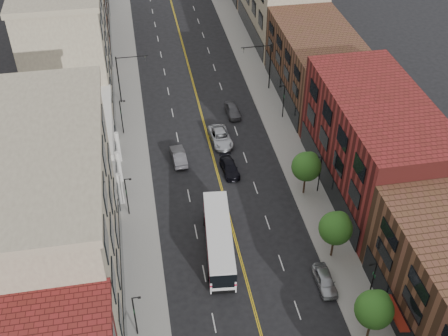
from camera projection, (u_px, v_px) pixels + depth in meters
sidewalk_left at (133, 155)px, 71.64m from camera, size 4.00×110.00×0.15m
sidewalk_right at (285, 139)px, 74.41m from camera, size 4.00×110.00×0.15m
bldg_l_tanoffice at (54, 234)px, 48.19m from camera, size 10.00×22.00×18.00m
bldg_l_white at (71, 155)px, 65.15m from camera, size 10.00×14.00×8.00m
bldg_l_far_a at (69, 50)px, 75.08m from camera, size 10.00×20.00×18.00m
bldg_l_far_b at (75, 2)px, 91.38m from camera, size 10.00×20.00×15.00m
bldg_r_mid at (374, 146)px, 63.22m from camera, size 10.00×22.00×12.00m
bldg_r_far_a at (316, 65)px, 79.98m from camera, size 10.00×20.00×10.00m
tree_r_1 at (375, 308)px, 48.03m from camera, size 3.40×3.40×5.59m
tree_r_2 at (336, 227)px, 55.71m from camera, size 3.40×3.40×5.59m
tree_r_3 at (307, 166)px, 63.39m from camera, size 3.40×3.40×5.59m
lamp_l_1 at (135, 314)px, 48.96m from camera, size 0.81×0.55×5.05m
lamp_l_2 at (127, 195)px, 61.25m from camera, size 0.81×0.55×5.05m
lamp_l_3 at (122, 115)px, 73.54m from camera, size 0.81×0.55×5.05m
lamp_r_1 at (373, 279)px, 51.98m from camera, size 0.81×0.55×5.05m
lamp_r_2 at (319, 172)px, 64.28m from camera, size 0.81×0.55×5.05m
lamp_r_3 at (283, 100)px, 76.57m from camera, size 0.81×0.55×5.05m
signal_mast_left at (123, 74)px, 78.73m from camera, size 4.49×0.18×7.20m
signal_mast_right at (265, 62)px, 81.57m from camera, size 4.49×0.18×7.20m
city_bus at (219, 238)px, 57.77m from camera, size 3.70×11.99×3.03m
car_parked_far at (325, 280)px, 54.75m from camera, size 1.76×4.29×1.46m
car_lane_behind at (179, 156)px, 70.34m from camera, size 1.90×4.74×1.53m
car_lane_a at (230, 168)px, 68.64m from camera, size 2.15×4.59×1.30m
car_lane_b at (220, 137)px, 73.50m from camera, size 2.94×5.67×1.53m
car_lane_c at (233, 110)px, 78.58m from camera, size 1.90×4.37×1.47m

